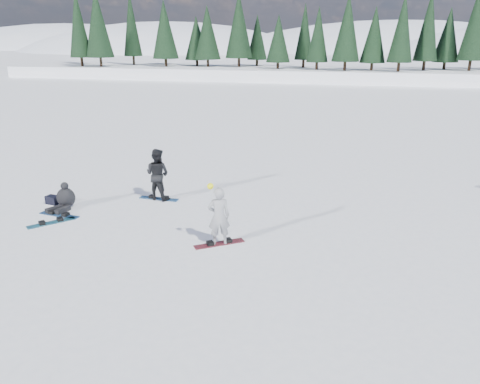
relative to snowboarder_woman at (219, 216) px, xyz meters
name	(u,v)px	position (x,y,z in m)	size (l,w,h in m)	color
ground	(191,233)	(-1.07, 0.59, -0.89)	(420.00, 420.00, 0.00)	white
alpine_backdrop	(315,85)	(-12.79, 189.75, -14.86)	(412.50, 227.00, 53.20)	white
snowboarder_woman	(219,216)	(0.00, 0.00, 0.00)	(0.75, 0.62, 1.90)	gray
snowboarder_man	(157,174)	(-3.29, 3.31, 0.08)	(0.94, 0.73, 1.92)	black
seated_rider	(65,198)	(-6.12, 1.67, -0.53)	(0.80, 1.18, 0.93)	black
gear_bag	(53,200)	(-6.82, 1.93, -0.74)	(0.45, 0.30, 0.30)	black
snowboard_woman	(219,244)	(0.00, 0.00, -0.87)	(1.50, 0.28, 0.03)	maroon
snowboard_man	(159,199)	(-3.29, 3.31, -0.87)	(1.50, 0.28, 0.03)	#1A5292
snowboard_loose_c	(59,215)	(-5.92, 0.95, -0.87)	(1.50, 0.28, 0.03)	navy
snowboard_loose_a	(51,223)	(-5.76, 0.28, -0.87)	(1.50, 0.28, 0.03)	#196B89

